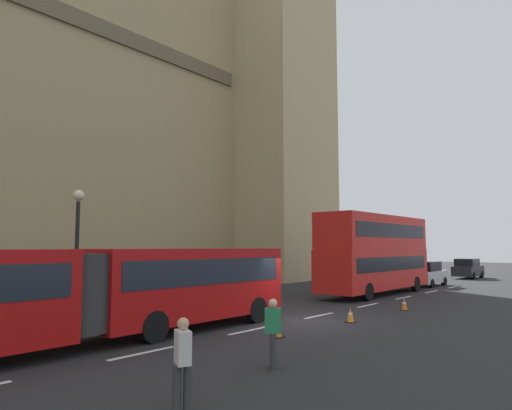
{
  "coord_description": "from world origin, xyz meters",
  "views": [
    {
      "loc": [
        -15.54,
        -10.91,
        2.97
      ],
      "look_at": [
        4.28,
        5.72,
        5.32
      ],
      "focal_mm": 32.28,
      "sensor_mm": 36.0,
      "label": 1
    }
  ],
  "objects_px": {
    "articulated_bus": "(74,289)",
    "pedestrian_near_cones": "(183,361)",
    "sedan_lead": "(426,274)",
    "sedan_trailing": "(468,269)",
    "traffic_cone_west": "(278,329)",
    "traffic_cone_middle": "(350,315)",
    "double_decker_bus": "(376,251)",
    "traffic_cone_east": "(404,304)",
    "pedestrian_by_kerb": "(273,331)",
    "street_lamp": "(77,245)"
  },
  "relations": [
    {
      "from": "pedestrian_near_cones",
      "to": "pedestrian_by_kerb",
      "type": "xyz_separation_m",
      "value": [
        3.44,
        0.61,
        0.0
      ]
    },
    {
      "from": "double_decker_bus",
      "to": "sedan_trailing",
      "type": "xyz_separation_m",
      "value": [
        19.38,
        -0.09,
        -1.8
      ]
    },
    {
      "from": "traffic_cone_middle",
      "to": "pedestrian_near_cones",
      "type": "bearing_deg",
      "value": -166.98
    },
    {
      "from": "traffic_cone_east",
      "to": "pedestrian_near_cones",
      "type": "bearing_deg",
      "value": -171.75
    },
    {
      "from": "sedan_trailing",
      "to": "traffic_cone_middle",
      "type": "xyz_separation_m",
      "value": [
        -29.96,
        -3.82,
        -0.63
      ]
    },
    {
      "from": "double_decker_bus",
      "to": "traffic_cone_middle",
      "type": "xyz_separation_m",
      "value": [
        -10.58,
        -3.91,
        -2.43
      ]
    },
    {
      "from": "traffic_cone_middle",
      "to": "pedestrian_by_kerb",
      "type": "distance_m",
      "value": 7.68
    },
    {
      "from": "street_lamp",
      "to": "traffic_cone_east",
      "type": "bearing_deg",
      "value": -36.49
    },
    {
      "from": "double_decker_bus",
      "to": "traffic_cone_east",
      "type": "height_order",
      "value": "double_decker_bus"
    },
    {
      "from": "sedan_trailing",
      "to": "traffic_cone_east",
      "type": "relative_size",
      "value": 7.59
    },
    {
      "from": "pedestrian_near_cones",
      "to": "double_decker_bus",
      "type": "bearing_deg",
      "value": 16.67
    },
    {
      "from": "articulated_bus",
      "to": "pedestrian_near_cones",
      "type": "relative_size",
      "value": 10.01
    },
    {
      "from": "traffic_cone_west",
      "to": "traffic_cone_east",
      "type": "bearing_deg",
      "value": -4.04
    },
    {
      "from": "street_lamp",
      "to": "pedestrian_near_cones",
      "type": "relative_size",
      "value": 3.12
    },
    {
      "from": "pedestrian_near_cones",
      "to": "traffic_cone_west",
      "type": "bearing_deg",
      "value": 23.6
    },
    {
      "from": "articulated_bus",
      "to": "street_lamp",
      "type": "xyz_separation_m",
      "value": [
        2.5,
        4.51,
        1.31
      ]
    },
    {
      "from": "street_lamp",
      "to": "double_decker_bus",
      "type": "bearing_deg",
      "value": -14.39
    },
    {
      "from": "traffic_cone_middle",
      "to": "street_lamp",
      "type": "bearing_deg",
      "value": 129.65
    },
    {
      "from": "sedan_trailing",
      "to": "traffic_cone_middle",
      "type": "relative_size",
      "value": 7.59
    },
    {
      "from": "sedan_lead",
      "to": "traffic_cone_middle",
      "type": "bearing_deg",
      "value": -168.76
    },
    {
      "from": "sedan_lead",
      "to": "traffic_cone_east",
      "type": "bearing_deg",
      "value": -164.19
    },
    {
      "from": "sedan_trailing",
      "to": "traffic_cone_west",
      "type": "height_order",
      "value": "sedan_trailing"
    },
    {
      "from": "sedan_lead",
      "to": "street_lamp",
      "type": "xyz_separation_m",
      "value": [
        -25.83,
        4.66,
        2.14
      ]
    },
    {
      "from": "sedan_lead",
      "to": "traffic_cone_middle",
      "type": "height_order",
      "value": "sedan_lead"
    },
    {
      "from": "traffic_cone_west",
      "to": "pedestrian_near_cones",
      "type": "bearing_deg",
      "value": -156.4
    },
    {
      "from": "traffic_cone_east",
      "to": "double_decker_bus",
      "type": "bearing_deg",
      "value": 35.43
    },
    {
      "from": "pedestrian_near_cones",
      "to": "articulated_bus",
      "type": "bearing_deg",
      "value": 77.83
    },
    {
      "from": "pedestrian_by_kerb",
      "to": "traffic_cone_middle",
      "type": "bearing_deg",
      "value": 14.38
    },
    {
      "from": "double_decker_bus",
      "to": "traffic_cone_east",
      "type": "bearing_deg",
      "value": -144.57
    },
    {
      "from": "articulated_bus",
      "to": "traffic_cone_middle",
      "type": "bearing_deg",
      "value": -22.41
    },
    {
      "from": "traffic_cone_east",
      "to": "street_lamp",
      "type": "bearing_deg",
      "value": 143.51
    },
    {
      "from": "double_decker_bus",
      "to": "traffic_cone_west",
      "type": "bearing_deg",
      "value": -166.62
    },
    {
      "from": "sedan_lead",
      "to": "sedan_trailing",
      "type": "xyz_separation_m",
      "value": [
        11.1,
        0.07,
        0.0
      ]
    },
    {
      "from": "double_decker_bus",
      "to": "street_lamp",
      "type": "relative_size",
      "value": 2.07
    },
    {
      "from": "pedestrian_by_kerb",
      "to": "traffic_cone_west",
      "type": "bearing_deg",
      "value": 35.65
    },
    {
      "from": "double_decker_bus",
      "to": "pedestrian_near_cones",
      "type": "relative_size",
      "value": 6.46
    },
    {
      "from": "traffic_cone_east",
      "to": "traffic_cone_west",
      "type": "bearing_deg",
      "value": 175.96
    },
    {
      "from": "traffic_cone_west",
      "to": "traffic_cone_middle",
      "type": "xyz_separation_m",
      "value": [
        4.23,
        -0.38,
        0.0
      ]
    },
    {
      "from": "double_decker_bus",
      "to": "pedestrian_by_kerb",
      "type": "bearing_deg",
      "value": -162.11
    },
    {
      "from": "sedan_lead",
      "to": "double_decker_bus",
      "type": "bearing_deg",
      "value": 178.9
    },
    {
      "from": "sedan_trailing",
      "to": "traffic_cone_west",
      "type": "relative_size",
      "value": 7.59
    },
    {
      "from": "street_lamp",
      "to": "pedestrian_near_cones",
      "type": "bearing_deg",
      "value": -109.57
    },
    {
      "from": "double_decker_bus",
      "to": "sedan_lead",
      "type": "bearing_deg",
      "value": -1.1
    },
    {
      "from": "sedan_lead",
      "to": "sedan_trailing",
      "type": "relative_size",
      "value": 1.0
    },
    {
      "from": "sedan_trailing",
      "to": "traffic_cone_middle",
      "type": "distance_m",
      "value": 30.21
    },
    {
      "from": "sedan_lead",
      "to": "pedestrian_by_kerb",
      "type": "relative_size",
      "value": 2.6
    },
    {
      "from": "sedan_trailing",
      "to": "pedestrian_by_kerb",
      "type": "height_order",
      "value": "sedan_trailing"
    },
    {
      "from": "sedan_trailing",
      "to": "street_lamp",
      "type": "height_order",
      "value": "street_lamp"
    },
    {
      "from": "sedan_trailing",
      "to": "double_decker_bus",
      "type": "bearing_deg",
      "value": 179.73
    },
    {
      "from": "double_decker_bus",
      "to": "pedestrian_near_cones",
      "type": "xyz_separation_m",
      "value": [
        -21.43,
        -6.42,
        -1.8
      ]
    }
  ]
}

